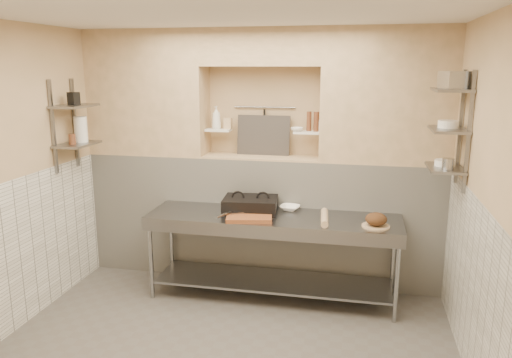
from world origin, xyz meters
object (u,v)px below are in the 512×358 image
(rolling_pin, at_px, (325,218))
(jug_left, at_px, (81,129))
(bottle_soap, at_px, (216,118))
(prep_table, at_px, (273,240))
(cutting_board, at_px, (249,217))
(mixing_bowl, at_px, (290,208))
(bread_loaf, at_px, (376,219))
(panini_press, at_px, (250,205))
(bowl_alcove, at_px, (297,129))

(rolling_pin, relative_size, jug_left, 1.74)
(rolling_pin, xyz_separation_m, bottle_soap, (-1.28, 0.60, 0.90))
(prep_table, distance_m, cutting_board, 0.38)
(mixing_bowl, height_order, rolling_pin, rolling_pin)
(mixing_bowl, relative_size, bread_loaf, 1.03)
(panini_press, bearing_deg, prep_table, -28.73)
(bread_loaf, distance_m, bowl_alcove, 1.33)
(bottle_soap, bearing_deg, jug_left, -155.84)
(bread_loaf, bearing_deg, prep_table, 172.68)
(cutting_board, distance_m, jug_left, 2.04)
(rolling_pin, height_order, bottle_soap, bottle_soap)
(panini_press, height_order, jug_left, jug_left)
(panini_press, height_order, mixing_bowl, panini_press)
(mixing_bowl, distance_m, bottle_soap, 1.31)
(cutting_board, distance_m, rolling_pin, 0.75)
(prep_table, relative_size, cutting_board, 5.75)
(bowl_alcove, bearing_deg, mixing_bowl, -94.88)
(panini_press, xyz_separation_m, cutting_board, (0.05, -0.26, -0.06))
(prep_table, relative_size, bottle_soap, 10.18)
(cutting_board, distance_m, bowl_alcove, 1.13)
(rolling_pin, bearing_deg, jug_left, 179.94)
(prep_table, height_order, rolling_pin, rolling_pin)
(cutting_board, height_order, bowl_alcove, bowl_alcove)
(rolling_pin, xyz_separation_m, bread_loaf, (0.50, -0.08, 0.04))
(bread_loaf, distance_m, bottle_soap, 2.08)
(bottle_soap, bearing_deg, mixing_bowl, -18.17)
(cutting_board, distance_m, bottle_soap, 1.27)
(bowl_alcove, bearing_deg, bread_loaf, -37.83)
(bread_loaf, relative_size, jug_left, 0.76)
(cutting_board, bearing_deg, bottle_soap, 127.43)
(cutting_board, height_order, bread_loaf, bread_loaf)
(mixing_bowl, bearing_deg, bottle_soap, 161.83)
(rolling_pin, relative_size, bowl_alcove, 3.49)
(rolling_pin, bearing_deg, prep_table, 174.46)
(prep_table, relative_size, bowl_alcove, 19.36)
(prep_table, height_order, cutting_board, cutting_board)
(cutting_board, xyz_separation_m, bowl_alcove, (0.38, 0.69, 0.81))
(bowl_alcove, bearing_deg, jug_left, -165.30)
(panini_press, distance_m, bread_loaf, 1.31)
(prep_table, height_order, bottle_soap, bottle_soap)
(panini_press, height_order, bread_loaf, panini_press)
(mixing_bowl, height_order, jug_left, jug_left)
(panini_press, bearing_deg, cutting_board, -85.35)
(panini_press, height_order, rolling_pin, panini_press)
(prep_table, height_order, bread_loaf, bread_loaf)
(rolling_pin, height_order, bowl_alcove, bowl_alcove)
(panini_press, relative_size, bottle_soap, 2.33)
(cutting_board, bearing_deg, jug_left, 176.91)
(mixing_bowl, relative_size, bottle_soap, 0.83)
(mixing_bowl, xyz_separation_m, bottle_soap, (-0.89, 0.29, 0.91))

